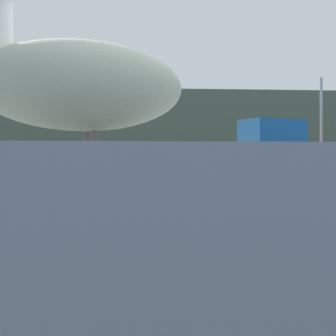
# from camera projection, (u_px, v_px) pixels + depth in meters

# --- Properties ---
(hillside_backdrop) EXTENTS (140.00, 14.66, 9.58)m
(hillside_backdrop) POSITION_uv_depth(u_px,v_px,m) (126.00, 134.00, 70.47)
(hillside_backdrop) COLOR #5B664C
(hillside_backdrop) RESTS_ON ground
(pier_dock) EXTENTS (3.58, 2.57, 0.89)m
(pier_dock) POSITION_uv_depth(u_px,v_px,m) (80.00, 250.00, 2.60)
(pier_dock) COLOR gray
(pier_dock) RESTS_ON ground
(pelican) EXTENTS (1.27, 0.69, 0.81)m
(pelican) POSITION_uv_depth(u_px,v_px,m) (77.00, 82.00, 2.59)
(pelican) COLOR gray
(pelican) RESTS_ON pier_dock
(fishing_boat_orange) EXTENTS (7.32, 4.38, 4.94)m
(fishing_boat_orange) POSITION_uv_depth(u_px,v_px,m) (280.00, 161.00, 25.06)
(fishing_boat_orange) COLOR orange
(fishing_boat_orange) RESTS_ON ground
(mooring_buoy) EXTENTS (0.51, 0.51, 0.51)m
(mooring_buoy) POSITION_uv_depth(u_px,v_px,m) (180.00, 198.00, 10.18)
(mooring_buoy) COLOR yellow
(mooring_buoy) RESTS_ON ground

